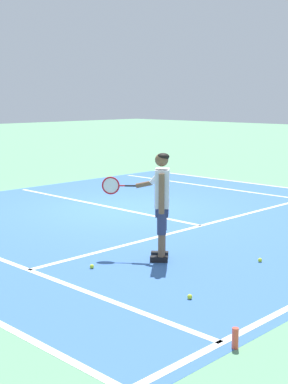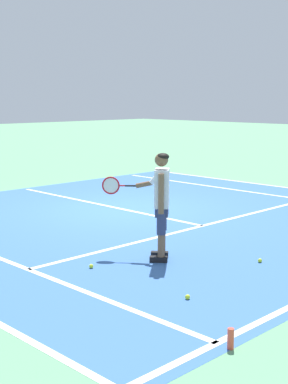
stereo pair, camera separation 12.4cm
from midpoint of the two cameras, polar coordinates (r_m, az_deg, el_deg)
The scene contains 11 objects.
ground_plane at distance 12.88m, azimuth -2.66°, elevation -1.80°, with size 80.00×80.00×0.00m, color #609E70.
court_inner_surface at distance 12.21m, azimuth 0.40°, elevation -2.42°, with size 10.98×10.38×0.00m, color #3866A8.
line_service at distance 11.30m, azimuth 5.56°, elevation -3.45°, with size 8.23×0.10×0.01m, color white.
line_centre_service at distance 13.49m, azimuth -5.06°, elevation -1.29°, with size 0.10×6.40×0.01m, color white.
line_singles_right at distance 15.38m, azimuth 11.14°, elevation -0.08°, with size 0.10×9.98×0.01m, color white.
line_doubles_right at distance 16.53m, azimuth 13.77°, elevation 0.49°, with size 0.10×9.98×0.01m, color white.
tennis_player at distance 8.73m, azimuth 1.28°, elevation -0.69°, with size 0.68×1.19×1.71m.
tennis_ball_near_feet at distance 8.98m, azimuth 11.44°, elevation -6.87°, with size 0.07×0.07×0.07m, color #CCE02D.
tennis_ball_by_baseline at distance 7.27m, azimuth 4.23°, elevation -10.68°, with size 0.07×0.07×0.07m, color #CCE02D.
tennis_ball_mid_court at distance 8.53m, azimuth -5.80°, elevation -7.61°, with size 0.07×0.07×0.07m, color #CCE02D.
water_bottle at distance 5.97m, azimuth 8.74°, elevation -14.63°, with size 0.07×0.07×0.22m, color #E04C38.
Camera 1 is at (-8.61, -9.23, 2.56)m, focal length 51.92 mm.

